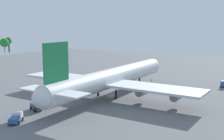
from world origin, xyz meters
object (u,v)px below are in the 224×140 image
object	(u,v)px
cargo_airplane	(111,78)
fuel_truck	(36,106)
cargo_loader	(224,84)
catering_truck	(16,118)
safety_cone_nose	(151,80)

from	to	relation	value
cargo_airplane	fuel_truck	bearing A→B (deg)	160.71
cargo_airplane	cargo_loader	bearing A→B (deg)	-40.21
cargo_airplane	catering_truck	xyz separation A→B (m)	(-35.66, 5.34, -4.83)
fuel_truck	cargo_loader	distance (m)	71.49
catering_truck	cargo_loader	bearing A→B (deg)	-26.25
cargo_airplane	safety_cone_nose	bearing A→B (deg)	-0.45
cargo_loader	fuel_truck	bearing A→B (deg)	147.58
cargo_loader	safety_cone_nose	xyz separation A→B (m)	(-2.93, 29.12, -0.83)
catering_truck	safety_cone_nose	size ratio (longest dim) A/B	6.69
fuel_truck	cargo_loader	xyz separation A→B (m)	(60.35, -38.33, 0.03)
cargo_loader	cargo_airplane	bearing A→B (deg)	139.79
cargo_airplane	fuel_truck	distance (m)	27.54
catering_truck	fuel_truck	world-z (taller)	fuel_truck
cargo_airplane	catering_truck	distance (m)	36.38
cargo_airplane	catering_truck	size ratio (longest dim) A/B	12.96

